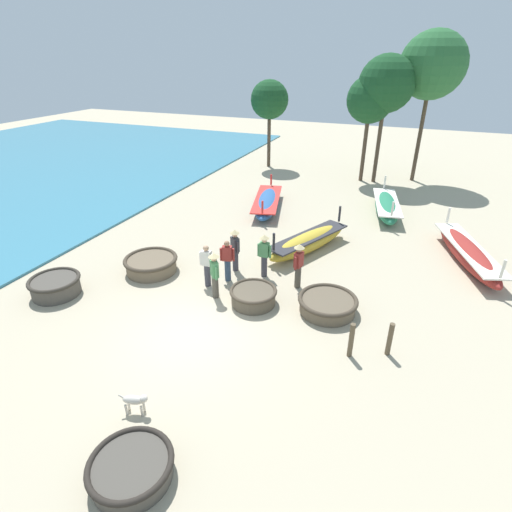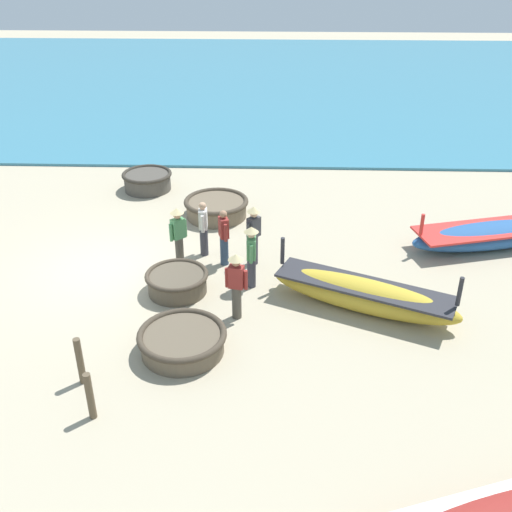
% 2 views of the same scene
% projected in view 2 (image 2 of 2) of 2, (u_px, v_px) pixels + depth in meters
% --- Properties ---
extents(ground_plane, '(80.00, 80.00, 0.00)m').
position_uv_depth(ground_plane, '(106.00, 268.00, 15.92)').
color(ground_plane, tan).
extents(sea, '(28.00, 52.00, 0.10)m').
position_uv_depth(sea, '(269.00, 81.00, 34.54)').
color(sea, teal).
rests_on(sea, ground).
extents(coracle_front_left, '(1.69, 1.69, 0.63)m').
position_uv_depth(coracle_front_left, '(147.00, 180.00, 20.44)').
color(coracle_front_left, '#4C473F').
rests_on(coracle_front_left, ground).
extents(coracle_center, '(2.00, 2.00, 0.58)m').
position_uv_depth(coracle_center, '(216.00, 207.00, 18.55)').
color(coracle_center, brown).
rests_on(coracle_center, ground).
extents(coracle_tilted, '(1.56, 1.56, 0.54)m').
position_uv_depth(coracle_tilted, '(177.00, 281.00, 14.74)').
color(coracle_tilted, brown).
rests_on(coracle_tilted, ground).
extents(coracle_nearest, '(1.91, 1.91, 0.51)m').
position_uv_depth(coracle_nearest, '(182.00, 341.00, 12.67)').
color(coracle_nearest, brown).
rests_on(coracle_nearest, ground).
extents(long_boat_green_hull, '(2.41, 5.07, 1.22)m').
position_uv_depth(long_boat_green_hull, '(493.00, 235.00, 16.84)').
color(long_boat_green_hull, '#285693').
rests_on(long_boat_green_hull, ground).
extents(long_boat_ochre_hull, '(2.69, 4.52, 1.43)m').
position_uv_depth(long_boat_ochre_hull, '(363.00, 295.00, 14.01)').
color(long_boat_ochre_hull, gold).
rests_on(long_boat_ochre_hull, ground).
extents(fisherman_crouching, '(0.53, 0.24, 1.57)m').
position_uv_depth(fisherman_crouching, '(203.00, 227.00, 16.16)').
color(fisherman_crouching, '#383842').
rests_on(fisherman_crouching, ground).
extents(fisherman_standing_right, '(0.39, 0.42, 1.67)m').
position_uv_depth(fisherman_standing_right, '(178.00, 233.00, 15.58)').
color(fisherman_standing_right, '#4C473D').
rests_on(fisherman_standing_right, ground).
extents(fisherman_with_hat, '(0.43, 0.38, 1.67)m').
position_uv_depth(fisherman_with_hat, '(254.00, 231.00, 15.66)').
color(fisherman_with_hat, '#383842').
rests_on(fisherman_with_hat, ground).
extents(fisherman_hauling, '(0.53, 0.36, 1.67)m').
position_uv_depth(fisherman_hauling, '(251.00, 253.00, 14.64)').
color(fisherman_hauling, '#383842').
rests_on(fisherman_hauling, ground).
extents(fisherman_standing_left, '(0.51, 0.31, 1.57)m').
position_uv_depth(fisherman_standing_left, '(224.00, 236.00, 15.70)').
color(fisherman_standing_left, '#2D425B').
rests_on(fisherman_standing_left, ground).
extents(fisherman_by_coracle, '(0.36, 0.52, 1.67)m').
position_uv_depth(fisherman_by_coracle, '(236.00, 282.00, 13.46)').
color(fisherman_by_coracle, '#4C473D').
rests_on(fisherman_by_coracle, ground).
extents(mooring_post_shoreline, '(0.14, 0.14, 1.02)m').
position_uv_depth(mooring_post_shoreline, '(90.00, 396.00, 10.85)').
color(mooring_post_shoreline, brown).
rests_on(mooring_post_shoreline, ground).
extents(mooring_post_mid_beach, '(0.14, 0.14, 1.06)m').
position_uv_depth(mooring_post_mid_beach, '(80.00, 361.00, 11.69)').
color(mooring_post_mid_beach, brown).
rests_on(mooring_post_mid_beach, ground).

